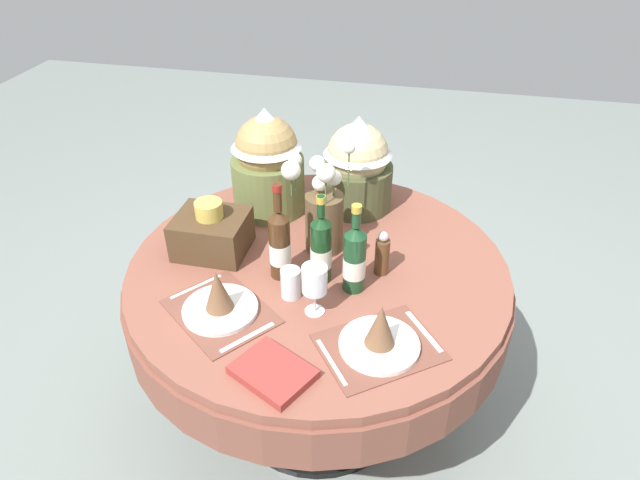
{
  "coord_description": "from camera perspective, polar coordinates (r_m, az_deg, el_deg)",
  "views": [
    {
      "loc": [
        0.36,
        -1.57,
        1.95
      ],
      "look_at": [
        0.0,
        0.03,
        0.82
      ],
      "focal_mm": 31.87,
      "sensor_mm": 36.0,
      "label": 1
    }
  ],
  "objects": [
    {
      "name": "ground",
      "position": [
        2.53,
        -0.17,
        -15.83
      ],
      "size": [
        8.0,
        8.0,
        0.0
      ],
      "primitive_type": "plane",
      "color": "gray"
    },
    {
      "name": "book_on_table",
      "position": [
        1.63,
        -4.75,
        -13.07
      ],
      "size": [
        0.26,
        0.24,
        0.03
      ],
      "primitive_type": "cube",
      "rotation": [
        0.0,
        0.0,
        -0.48
      ],
      "color": "#99332D",
      "rests_on": "dining_table"
    },
    {
      "name": "dining_table",
      "position": [
        2.1,
        -0.2,
        -5.29
      ],
      "size": [
        1.37,
        1.37,
        0.74
      ],
      "color": "brown",
      "rests_on": "ground"
    },
    {
      "name": "flower_vase",
      "position": [
        2.01,
        0.16,
        3.02
      ],
      "size": [
        0.23,
        0.2,
        0.39
      ],
      "color": "brown",
      "rests_on": "dining_table"
    },
    {
      "name": "place_setting_left",
      "position": [
        1.82,
        -10.09,
        -6.03
      ],
      "size": [
        0.43,
        0.41,
        0.16
      ],
      "color": "brown",
      "rests_on": "dining_table"
    },
    {
      "name": "gift_tub_back_centre",
      "position": [
        2.26,
        3.78,
        7.93
      ],
      "size": [
        0.29,
        0.29,
        0.39
      ],
      "color": "#474C2D",
      "rests_on": "dining_table"
    },
    {
      "name": "gift_tub_back_left",
      "position": [
        2.23,
        -5.34,
        8.2
      ],
      "size": [
        0.29,
        0.29,
        0.43
      ],
      "color": "olive",
      "rests_on": "dining_table"
    },
    {
      "name": "wine_bottle_right",
      "position": [
        1.87,
        0.1,
        -0.88
      ],
      "size": [
        0.07,
        0.07,
        0.33
      ],
      "color": "#143819",
      "rests_on": "dining_table"
    },
    {
      "name": "tumbler_near_left",
      "position": [
        1.85,
        -2.96,
        -4.34
      ],
      "size": [
        0.07,
        0.07,
        0.1
      ],
      "primitive_type": "cylinder",
      "color": "silver",
      "rests_on": "dining_table"
    },
    {
      "name": "wine_glass_right",
      "position": [
        1.74,
        -0.55,
        -4.08
      ],
      "size": [
        0.08,
        0.08,
        0.18
      ],
      "color": "silver",
      "rests_on": "dining_table"
    },
    {
      "name": "pepper_mill",
      "position": [
        1.94,
        6.26,
        -1.47
      ],
      "size": [
        0.05,
        0.05,
        0.17
      ],
      "color": "brown",
      "rests_on": "dining_table"
    },
    {
      "name": "wine_bottle_left",
      "position": [
        1.84,
        3.49,
        -1.84
      ],
      "size": [
        0.08,
        0.08,
        0.32
      ],
      "color": "#194223",
      "rests_on": "dining_table"
    },
    {
      "name": "woven_basket_side_left",
      "position": [
        2.08,
        -10.86,
        0.73
      ],
      "size": [
        0.25,
        0.22,
        0.2
      ],
      "color": "#47331E",
      "rests_on": "dining_table"
    },
    {
      "name": "wine_bottle_centre",
      "position": [
        1.89,
        -4.07,
        -0.35
      ],
      "size": [
        0.07,
        0.07,
        0.36
      ],
      "color": "#422814",
      "rests_on": "dining_table"
    },
    {
      "name": "place_setting_right",
      "position": [
        1.68,
        6.04,
        -9.56
      ],
      "size": [
        0.43,
        0.41,
        0.16
      ],
      "color": "brown",
      "rests_on": "dining_table"
    }
  ]
}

